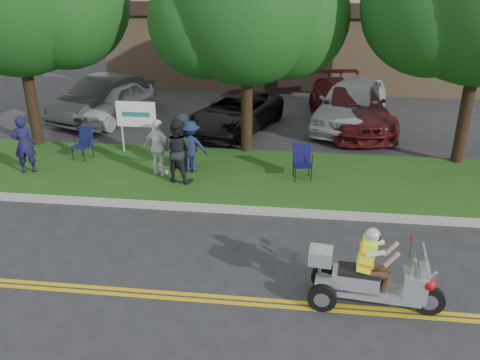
# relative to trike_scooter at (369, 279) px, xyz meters

# --- Properties ---
(ground) EXTENTS (120.00, 120.00, 0.00)m
(ground) POSITION_rel_trike_scooter_xyz_m (-3.53, 0.33, -0.56)
(ground) COLOR #28282B
(ground) RESTS_ON ground
(centerline_near) EXTENTS (60.00, 0.10, 0.01)m
(centerline_near) POSITION_rel_trike_scooter_xyz_m (-3.53, -0.25, -0.55)
(centerline_near) COLOR gold
(centerline_near) RESTS_ON ground
(centerline_far) EXTENTS (60.00, 0.10, 0.01)m
(centerline_far) POSITION_rel_trike_scooter_xyz_m (-3.53, -0.09, -0.55)
(centerline_far) COLOR gold
(centerline_far) RESTS_ON ground
(curb) EXTENTS (60.00, 0.25, 0.12)m
(curb) POSITION_rel_trike_scooter_xyz_m (-3.53, 3.38, -0.50)
(curb) COLOR #A8A89E
(curb) RESTS_ON ground
(grass_verge) EXTENTS (60.00, 4.00, 0.10)m
(grass_verge) POSITION_rel_trike_scooter_xyz_m (-3.53, 5.53, -0.50)
(grass_verge) COLOR #1B5115
(grass_verge) RESTS_ON ground
(commercial_building) EXTENTS (18.00, 8.20, 4.00)m
(commercial_building) POSITION_rel_trike_scooter_xyz_m (-1.53, 19.30, 1.45)
(commercial_building) COLOR #9E7F5B
(commercial_building) RESTS_ON ground
(tree_mid) EXTENTS (5.88, 4.80, 7.05)m
(tree_mid) POSITION_rel_trike_scooter_xyz_m (-2.98, 7.56, 3.88)
(tree_mid) COLOR #332114
(tree_mid) RESTS_ON ground
(business_sign) EXTENTS (1.25, 0.06, 1.75)m
(business_sign) POSITION_rel_trike_scooter_xyz_m (-6.43, 6.93, 0.70)
(business_sign) COLOR silver
(business_sign) RESTS_ON ground
(trike_scooter) EXTENTS (2.45, 0.86, 1.60)m
(trike_scooter) POSITION_rel_trike_scooter_xyz_m (0.00, 0.00, 0.00)
(trike_scooter) COLOR black
(trike_scooter) RESTS_ON ground
(lawn_chair_a) EXTENTS (0.65, 0.66, 0.96)m
(lawn_chair_a) POSITION_rel_trike_scooter_xyz_m (-7.92, 6.22, 0.09)
(lawn_chair_a) COLOR black
(lawn_chair_a) RESTS_ON grass_verge
(lawn_chair_b) EXTENTS (0.58, 0.59, 0.96)m
(lawn_chair_b) POSITION_rel_trike_scooter_xyz_m (-1.25, 5.50, 0.09)
(lawn_chair_b) COLOR black
(lawn_chair_b) RESTS_ON grass_verge
(spectator_adult_left) EXTENTS (0.70, 0.56, 1.68)m
(spectator_adult_left) POSITION_rel_trike_scooter_xyz_m (-9.12, 4.94, 0.38)
(spectator_adult_left) COLOR #16163D
(spectator_adult_left) RESTS_ON grass_verge
(spectator_adult_mid) EXTENTS (0.99, 0.84, 1.78)m
(spectator_adult_mid) POSITION_rel_trike_scooter_xyz_m (-4.66, 4.85, 0.44)
(spectator_adult_mid) COLOR black
(spectator_adult_mid) RESTS_ON grass_verge
(spectator_adult_right) EXTENTS (1.04, 0.74, 1.63)m
(spectator_adult_right) POSITION_rel_trike_scooter_xyz_m (-5.27, 5.23, 0.36)
(spectator_adult_right) COLOR white
(spectator_adult_right) RESTS_ON grass_verge
(spectator_chair_a) EXTENTS (1.04, 0.67, 1.52)m
(spectator_chair_a) POSITION_rel_trike_scooter_xyz_m (-4.43, 5.56, 0.31)
(spectator_chair_a) COLOR #192448
(spectator_chair_a) RESTS_ON grass_verge
(spectator_chair_b) EXTENTS (0.95, 0.78, 1.68)m
(spectator_chair_b) POSITION_rel_trike_scooter_xyz_m (-4.72, 5.81, 0.39)
(spectator_chair_b) COLOR black
(spectator_chair_b) RESTS_ON grass_verge
(parked_car_far_left) EXTENTS (2.67, 4.46, 1.42)m
(parked_car_far_left) POSITION_rel_trike_scooter_xyz_m (-8.53, 10.48, 0.15)
(parked_car_far_left) COLOR #BABCC2
(parked_car_far_left) RESTS_ON ground
(parked_car_left) EXTENTS (3.13, 5.01, 1.56)m
(parked_car_left) POSITION_rel_trike_scooter_xyz_m (-9.03, 10.78, 0.22)
(parked_car_left) COLOR #2D2D2F
(parked_car_left) RESTS_ON ground
(parked_car_mid) EXTENTS (3.59, 5.15, 1.31)m
(parked_car_mid) POSITION_rel_trike_scooter_xyz_m (-3.69, 9.84, 0.09)
(parked_car_mid) COLOR black
(parked_car_mid) RESTS_ON ground
(parked_car_right) EXTENTS (3.28, 5.91, 1.62)m
(parked_car_right) POSITION_rel_trike_scooter_xyz_m (0.45, 10.73, 0.25)
(parked_car_right) COLOR #491112
(parked_car_right) RESTS_ON ground
(parked_car_far_right) EXTENTS (3.45, 5.58, 1.77)m
(parked_car_far_right) POSITION_rel_trike_scooter_xyz_m (0.49, 10.77, 0.33)
(parked_car_far_right) COLOR #BBBCC3
(parked_car_far_right) RESTS_ON ground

